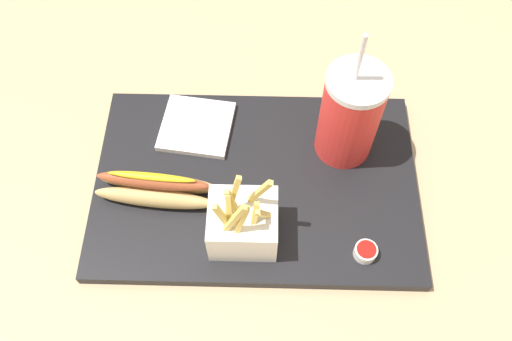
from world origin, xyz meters
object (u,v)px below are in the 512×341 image
Objects in this scene: ketchup_cup_1 at (366,251)px; soda_cup at (350,115)px; hot_dog_1 at (156,188)px; fries_basket at (243,223)px; napkin_stack at (197,126)px.

soda_cup is at bearing -83.43° from ketchup_cup_1.
hot_dog_1 is at bearing 18.97° from soda_cup.
soda_cup is 0.22m from fries_basket.
hot_dog_1 reaches higher than ketchup_cup_1.
ketchup_cup_1 is 0.33m from napkin_stack.
fries_basket reaches higher than hot_dog_1.
soda_cup reaches higher than fries_basket.
soda_cup is 1.75× the size of fries_basket.
hot_dog_1 is (0.13, -0.06, -0.01)m from fries_basket.
ketchup_cup_1 is at bearing 96.57° from soda_cup.
hot_dog_1 is at bearing 69.03° from napkin_stack.
ketchup_cup_1 is (-0.02, 0.18, -0.07)m from soda_cup.
fries_basket is 1.26× the size of napkin_stack.
soda_cup is 2.20× the size of napkin_stack.
ketchup_cup_1 is 0.29× the size of napkin_stack.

